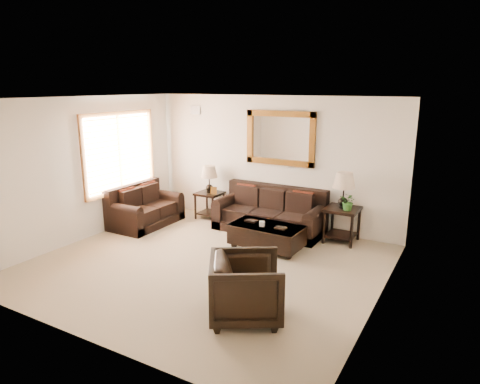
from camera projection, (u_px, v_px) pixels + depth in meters
The scene contains 11 objects.
room at pixel (205, 185), 6.78m from camera, with size 5.51×5.01×2.71m.
window at pixel (120, 153), 8.78m from camera, with size 0.07×1.96×1.66m.
mirror at pixel (280, 138), 8.65m from camera, with size 1.50×0.06×1.10m.
air_vent at pixel (195, 110), 9.54m from camera, with size 0.25×0.02×0.18m, color #999999.
sofa at pixel (270, 215), 8.69m from camera, with size 2.19×0.94×0.89m.
loveseat at pixel (144, 210), 9.09m from camera, with size 0.90×1.52×0.86m.
end_table_left at pixel (209, 184), 9.42m from camera, with size 0.54×0.54×1.18m.
end_table_right at pixel (343, 197), 7.94m from camera, with size 0.61×0.61×1.34m.
coffee_table at pixel (267, 234), 7.73m from camera, with size 1.33×0.75×0.55m.
armchair at pixel (246, 285), 5.38m from camera, with size 0.88×0.83×0.91m, color black.
potted_plant at pixel (348, 204), 7.80m from camera, with size 0.30×0.33×0.26m, color #25531C.
Camera 1 is at (3.73, -5.47, 2.90)m, focal length 32.00 mm.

